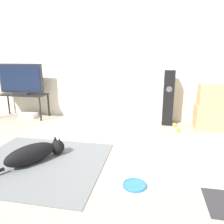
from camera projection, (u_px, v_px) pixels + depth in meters
name	position (u px, v px, depth m)	size (l,w,h in m)	color
ground_plane	(52.00, 162.00, 2.73)	(12.00, 12.00, 0.00)	#9E9384
wall_back	(95.00, 56.00, 4.40)	(8.00, 0.06, 2.55)	silver
area_rug	(39.00, 163.00, 2.69)	(1.59, 1.45, 0.01)	slate
dog	(36.00, 153.00, 2.68)	(0.60, 0.85, 0.24)	black
frisbee	(135.00, 185.00, 2.22)	(0.24, 0.24, 0.03)	blue
cardboard_box_lower	(209.00, 117.00, 3.92)	(0.49, 0.41, 0.42)	tan
cardboard_box_upper	(211.00, 95.00, 3.83)	(0.41, 0.34, 0.38)	tan
floor_speaker	(168.00, 98.00, 4.07)	(0.19, 0.19, 1.03)	black
tv_stand	(23.00, 97.00, 4.58)	(1.02, 0.42, 0.50)	black
tv	(21.00, 79.00, 4.49)	(0.96, 0.20, 0.62)	#232326
tennis_ball_by_boxes	(174.00, 125.00, 4.07)	(0.07, 0.07, 0.07)	#C6E033
tennis_ball_near_speaker	(178.00, 130.00, 3.78)	(0.07, 0.07, 0.07)	#C6E033
game_console	(28.00, 115.00, 4.65)	(0.34, 0.22, 0.09)	white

